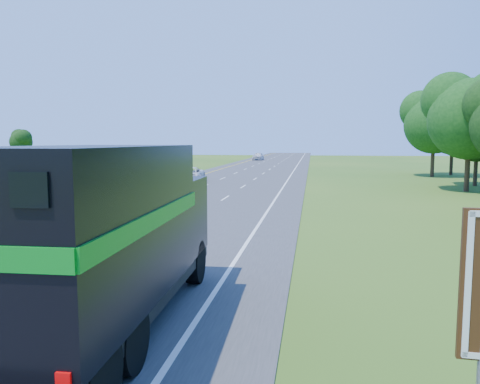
# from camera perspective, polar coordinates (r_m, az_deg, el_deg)

# --- Properties ---
(road) EXTENTS (15.00, 260.00, 0.04)m
(road) POSITION_cam_1_polar(r_m,az_deg,el_deg) (46.22, -1.31, 1.04)
(road) COLOR #38383A
(road) RESTS_ON ground
(lane_markings) EXTENTS (11.15, 260.00, 0.01)m
(lane_markings) POSITION_cam_1_polar(r_m,az_deg,el_deg) (46.22, -1.31, 1.07)
(lane_markings) COLOR yellow
(lane_markings) RESTS_ON road
(horse_truck) EXTENTS (3.10, 9.15, 4.02)m
(horse_truck) POSITION_cam_1_polar(r_m,az_deg,el_deg) (10.44, -16.43, -4.87)
(horse_truck) COLOR black
(horse_truck) RESTS_ON road
(white_suv) EXTENTS (2.99, 5.81, 1.57)m
(white_suv) POSITION_cam_1_polar(r_m,az_deg,el_deg) (47.23, -6.30, 2.09)
(white_suv) COLOR silver
(white_suv) RESTS_ON road
(far_car) EXTENTS (2.42, 5.21, 1.73)m
(far_car) POSITION_cam_1_polar(r_m,az_deg,el_deg) (105.27, 2.22, 4.39)
(far_car) COLOR silver
(far_car) RESTS_ON road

